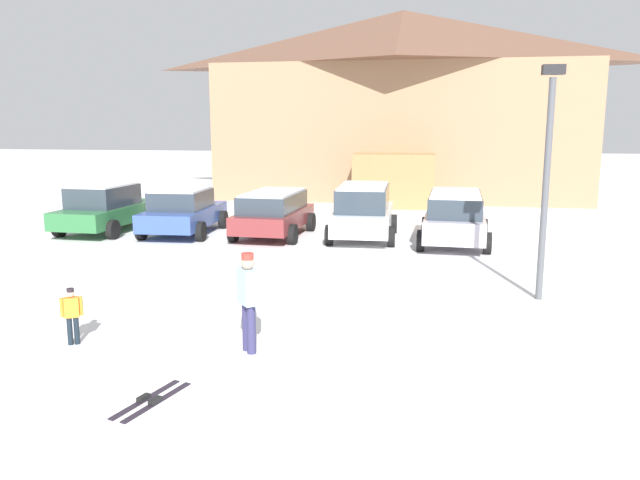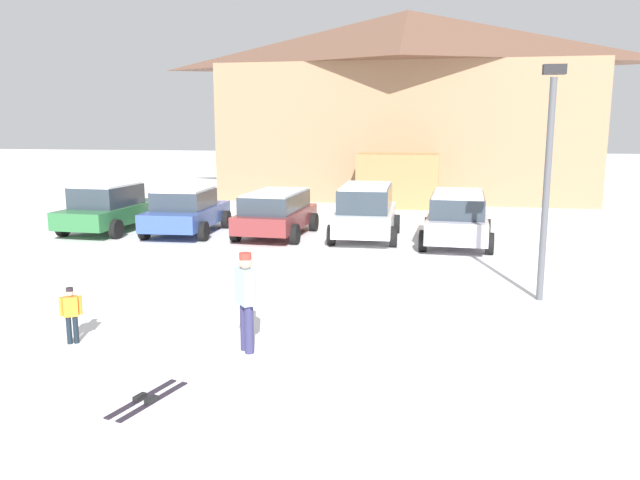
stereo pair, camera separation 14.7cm
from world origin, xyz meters
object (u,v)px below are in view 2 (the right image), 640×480
object	(u,v)px
parked_maroon_van	(276,212)
parked_green_coupe	(110,207)
pair_of_skis	(147,399)
lamp_post	(548,170)
parked_blue_hatchback	(186,211)
parked_white_suv	(366,210)
skier_child_in_orange_jacket	(71,312)
ski_lodge	(406,104)
parked_silver_wagon	(457,216)
skier_adult_in_blue_parka	(246,296)

from	to	relation	value
parked_maroon_van	parked_green_coupe	bearing A→B (deg)	179.90
pair_of_skis	lamp_post	world-z (taller)	lamp_post
parked_maroon_van	lamp_post	world-z (taller)	lamp_post
parked_blue_hatchback	lamp_post	size ratio (longest dim) A/B	0.85
parked_white_suv	lamp_post	distance (m)	8.09
parked_white_suv	lamp_post	xyz separation A→B (m)	(4.41, -6.54, 1.84)
parked_white_suv	skier_child_in_orange_jacket	size ratio (longest dim) A/B	4.16
ski_lodge	parked_silver_wagon	size ratio (longest dim) A/B	4.24
parked_silver_wagon	skier_adult_in_blue_parka	bearing A→B (deg)	-110.57
parked_maroon_van	pair_of_skis	world-z (taller)	parked_maroon_van
parked_blue_hatchback	skier_adult_in_blue_parka	world-z (taller)	skier_adult_in_blue_parka
pair_of_skis	parked_blue_hatchback	bearing A→B (deg)	109.48
parked_green_coupe	parked_white_suv	world-z (taller)	parked_white_suv
parked_maroon_van	parked_blue_hatchback	bearing A→B (deg)	-178.86
parked_blue_hatchback	parked_silver_wagon	distance (m)	9.04
ski_lodge	pair_of_skis	world-z (taller)	ski_lodge
skier_adult_in_blue_parka	parked_white_suv	bearing A→B (deg)	85.19
parked_maroon_van	parked_silver_wagon	xyz separation A→B (m)	(5.89, -0.46, 0.06)
ski_lodge	parked_blue_hatchback	bearing A→B (deg)	-118.10
parked_blue_hatchback	parked_white_suv	world-z (taller)	parked_white_suv
parked_maroon_van	pair_of_skis	bearing A→B (deg)	-84.14
skier_child_in_orange_jacket	parked_white_suv	bearing A→B (deg)	69.80
parked_silver_wagon	skier_child_in_orange_jacket	world-z (taller)	parked_silver_wagon
parked_blue_hatchback	parked_silver_wagon	world-z (taller)	parked_silver_wagon
parked_green_coupe	parked_maroon_van	world-z (taller)	parked_green_coupe
parked_silver_wagon	skier_adult_in_blue_parka	xyz separation A→B (m)	(-3.79, -10.09, 0.05)
skier_child_in_orange_jacket	ski_lodge	bearing A→B (deg)	78.77
ski_lodge	parked_green_coupe	distance (m)	16.46
parked_white_suv	lamp_post	world-z (taller)	lamp_post
parked_green_coupe	skier_adult_in_blue_parka	distance (m)	13.30
parked_green_coupe	parked_white_suv	bearing A→B (deg)	0.18
parked_silver_wagon	lamp_post	distance (m)	6.51
parked_silver_wagon	pair_of_skis	xyz separation A→B (m)	(-4.60, -12.14, -0.87)
parked_white_suv	lamp_post	bearing A→B (deg)	-56.01
parked_blue_hatchback	parked_white_suv	distance (m)	6.14
ski_lodge	pair_of_skis	bearing A→B (deg)	-95.42
parked_white_suv	lamp_post	size ratio (longest dim) A/B	0.84
lamp_post	parked_blue_hatchback	bearing A→B (deg)	148.61
ski_lodge	parked_white_suv	bearing A→B (deg)	-93.18
parked_silver_wagon	skier_child_in_orange_jacket	size ratio (longest dim) A/B	4.44
parked_green_coupe	skier_adult_in_blue_parka	world-z (taller)	parked_green_coupe
parked_green_coupe	parked_maroon_van	bearing A→B (deg)	-0.10
skier_child_in_orange_jacket	pair_of_skis	xyz separation A→B (m)	(2.25, -1.90, -0.54)
pair_of_skis	skier_adult_in_blue_parka	bearing A→B (deg)	68.43
parked_green_coupe	ski_lodge	bearing A→B (deg)	52.77
skier_adult_in_blue_parka	ski_lodge	bearing A→B (deg)	86.08
parked_green_coupe	parked_silver_wagon	distance (m)	11.88
parked_white_suv	skier_child_in_orange_jacket	world-z (taller)	parked_white_suv
parked_white_suv	skier_adult_in_blue_parka	distance (m)	10.63
parked_silver_wagon	skier_adult_in_blue_parka	distance (m)	10.78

